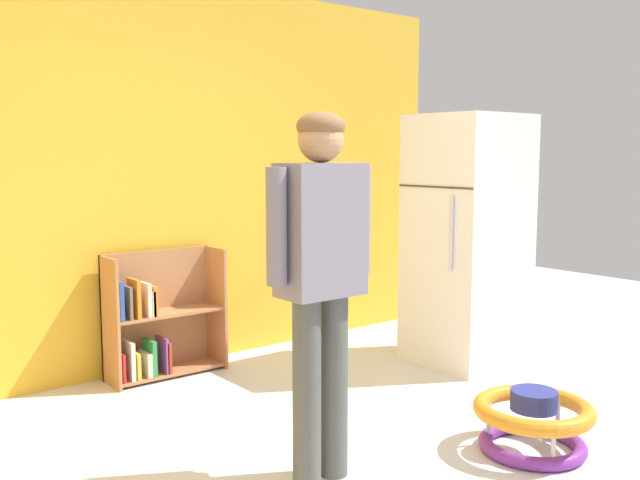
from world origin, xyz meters
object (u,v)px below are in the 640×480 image
baby_walker (533,421)px  bookshelf (156,323)px  standing_person (321,262)px  refrigerator (467,240)px

baby_walker → bookshelf: bearing=112.1°
bookshelf → standing_person: 2.01m
refrigerator → baby_walker: (-0.97, -1.26, -0.73)m
bookshelf → refrigerator: bearing=-29.0°
refrigerator → baby_walker: refrigerator is taller
bookshelf → baby_walker: bookshelf is taller
bookshelf → baby_walker: (0.95, -2.33, -0.21)m
baby_walker → refrigerator: bearing=52.4°
baby_walker → standing_person: bearing=157.4°
standing_person → refrigerator: bearing=22.6°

